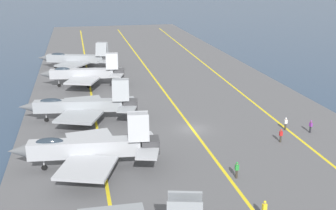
{
  "coord_description": "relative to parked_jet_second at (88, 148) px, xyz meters",
  "views": [
    {
      "loc": [
        -50.97,
        14.26,
        20.73
      ],
      "look_at": [
        3.44,
        2.61,
        2.9
      ],
      "focal_mm": 45.0,
      "sensor_mm": 36.0,
      "label": 1
    }
  ],
  "objects": [
    {
      "name": "crew_red_vest",
      "position": [
        2.27,
        -23.48,
        -1.38
      ],
      "size": [
        0.28,
        0.39,
        1.73
      ],
      "color": "#383328",
      "rests_on": "carrier_deck"
    },
    {
      "name": "parked_jet_fourth",
      "position": [
        34.2,
        -0.39,
        0.11
      ],
      "size": [
        12.82,
        15.5,
        6.08
      ],
      "color": "#A8AAAF",
      "rests_on": "carrier_deck"
    },
    {
      "name": "crew_purple_vest",
      "position": [
        4.42,
        -28.77,
        -1.39
      ],
      "size": [
        0.42,
        0.33,
        1.71
      ],
      "color": "#232328",
      "rests_on": "carrier_deck"
    },
    {
      "name": "ground_plane",
      "position": [
        8.9,
        -13.97,
        -2.73
      ],
      "size": [
        2000.0,
        2000.0,
        0.0
      ],
      "primitive_type": "plane",
      "color": "#2D425B"
    },
    {
      "name": "deck_stripe_centerline",
      "position": [
        8.9,
        -13.97,
        -2.32
      ],
      "size": [
        204.6,
        0.36,
        0.01
      ],
      "primitive_type": "cube",
      "color": "yellow",
      "rests_on": "carrier_deck"
    },
    {
      "name": "crew_white_vest",
      "position": [
        6.0,
        -26.02,
        -1.36
      ],
      "size": [
        0.27,
        0.39,
        1.76
      ],
      "color": "#383328",
      "rests_on": "carrier_deck"
    },
    {
      "name": "crew_yellow_vest",
      "position": [
        -13.08,
        -14.32,
        -1.37
      ],
      "size": [
        0.31,
        0.41,
        1.75
      ],
      "color": "#4C473D",
      "rests_on": "carrier_deck"
    },
    {
      "name": "deck_stripe_edge_line",
      "position": [
        8.9,
        -1.47,
        -2.32
      ],
      "size": [
        204.6,
        1.77,
        0.01
      ],
      "primitive_type": "cube",
      "rotation": [
        0.0,
        0.0,
        0.01
      ],
      "color": "yellow",
      "rests_on": "carrier_deck"
    },
    {
      "name": "carrier_deck",
      "position": [
        8.9,
        -13.97,
        -2.53
      ],
      "size": [
        227.33,
        45.47,
        0.4
      ],
      "primitive_type": "cube",
      "color": "#565659",
      "rests_on": "ground"
    },
    {
      "name": "crew_green_vest",
      "position": [
        -5.57,
        -14.71,
        -1.33
      ],
      "size": [
        0.29,
        0.4,
        1.81
      ],
      "color": "#383328",
      "rests_on": "carrier_deck"
    },
    {
      "name": "deck_stripe_foul_line",
      "position": [
        8.9,
        -26.48,
        -2.32
      ],
      "size": [
        204.53,
        5.94,
        0.01
      ],
      "primitive_type": "cube",
      "rotation": [
        0.0,
        0.0,
        -0.03
      ],
      "color": "yellow",
      "rests_on": "carrier_deck"
    },
    {
      "name": "parked_jet_fifth",
      "position": [
        49.39,
        0.71,
        -0.13
      ],
      "size": [
        13.25,
        16.68,
        5.8
      ],
      "color": "#93999E",
      "rests_on": "carrier_deck"
    },
    {
      "name": "parked_jet_second",
      "position": [
        0.0,
        0.0,
        0.0
      ],
      "size": [
        13.86,
        16.0,
        6.06
      ],
      "color": "#A8AAAF",
      "rests_on": "carrier_deck"
    },
    {
      "name": "parked_jet_third",
      "position": [
        15.35,
        0.38,
        -0.08
      ],
      "size": [
        12.85,
        16.65,
        5.94
      ],
      "color": "#93999E",
      "rests_on": "carrier_deck"
    }
  ]
}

